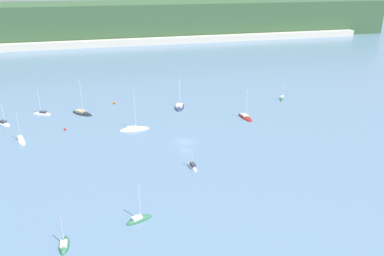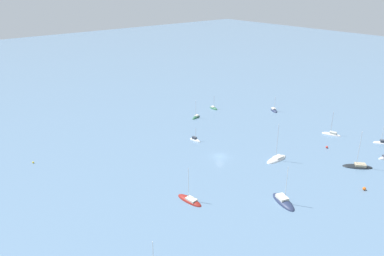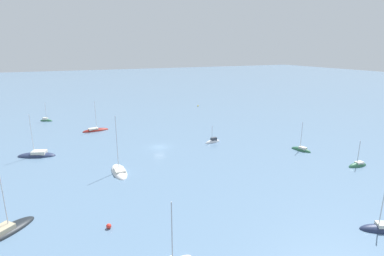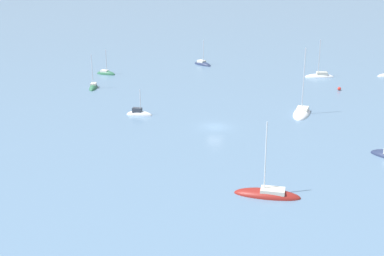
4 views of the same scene
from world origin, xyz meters
TOP-DOWN VIEW (x-y plane):
  - ground_plane at (0.00, 0.00)m, footprint 600.00×600.00m
  - sailboat_0 at (-17.04, -31.62)m, footprint 5.35×3.12m
  - sailboat_2 at (-2.11, -14.51)m, footprint 1.86×4.75m
  - sailboat_4 at (23.10, 13.19)m, footprint 3.21×8.10m
  - sailboat_5 at (-29.95, -35.31)m, footprint 1.89×4.85m
  - sailboat_7 at (-47.66, -17.02)m, footprint 4.37×5.79m
  - sailboat_10 at (-12.09, 12.63)m, footprint 8.53×2.88m
  - sailboat_11 at (-42.87, 12.70)m, footprint 3.85×6.85m
  - mooring_buoy_0 at (-31.59, 17.82)m, footprint 0.72×0.72m

SIDE VIEW (x-z plane):
  - ground_plane at x=0.00m, z-range 0.00..0.00m
  - sailboat_10 at x=-12.09m, z-range -6.29..6.44m
  - sailboat_5 at x=-29.95m, z-range -3.28..3.43m
  - sailboat_4 at x=23.10m, z-range -4.90..5.05m
  - sailboat_7 at x=-47.66m, z-range -3.48..3.66m
  - sailboat_0 at x=-17.04m, z-range -3.94..4.13m
  - sailboat_11 at x=-42.87m, z-range -4.55..4.80m
  - sailboat_2 at x=-2.11m, z-range -2.60..2.86m
  - mooring_buoy_0 at x=-31.59m, z-range 0.00..0.72m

